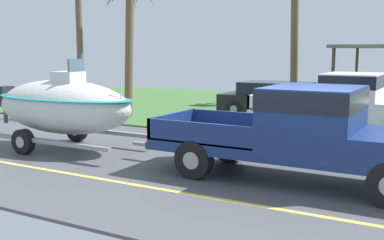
{
  "coord_description": "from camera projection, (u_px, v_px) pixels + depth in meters",
  "views": [
    {
      "loc": [
        2.75,
        -9.19,
        2.65
      ],
      "look_at": [
        -2.68,
        0.42,
        1.01
      ],
      "focal_mm": 44.69,
      "sensor_mm": 36.0,
      "label": 1
    }
  ],
  "objects": [
    {
      "name": "parked_sedan_near",
      "position": [
        280.0,
        100.0,
        18.7
      ],
      "size": [
        4.78,
        1.95,
        1.38
      ],
      "color": "black",
      "rests_on": "ground"
    },
    {
      "name": "boat_on_trailer",
      "position": [
        63.0,
        106.0,
        12.66
      ],
      "size": [
        5.65,
        2.18,
        2.41
      ],
      "color": "gray",
      "rests_on": "ground"
    },
    {
      "name": "utility_pole",
      "position": [
        79.0,
        11.0,
        18.28
      ],
      "size": [
        0.24,
        1.8,
        7.9
      ],
      "color": "brown",
      "rests_on": "ground"
    },
    {
      "name": "pickup_truck_towing",
      "position": [
        311.0,
        130.0,
        9.44
      ],
      "size": [
        6.0,
        2.03,
        1.93
      ],
      "color": "navy",
      "rests_on": "ground"
    },
    {
      "name": "parked_pickup_background",
      "position": [
        351.0,
        102.0,
        14.67
      ],
      "size": [
        5.6,
        2.06,
        1.92
      ],
      "color": "silver",
      "rests_on": "ground"
    },
    {
      "name": "ground",
      "position": [
        369.0,
        125.0,
        16.86
      ],
      "size": [
        36.0,
        22.0,
        0.11
      ],
      "color": "#4C4C51"
    }
  ]
}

